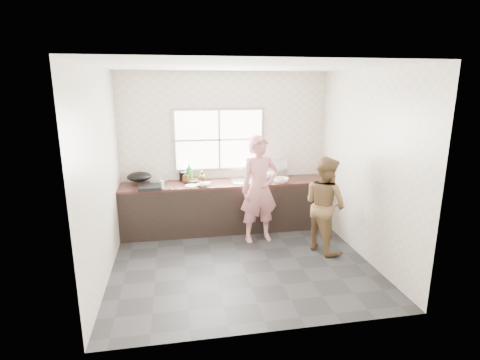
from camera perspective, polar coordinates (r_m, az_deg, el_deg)
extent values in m
cube|color=#28282A|center=(5.51, 0.18, -12.41)|extent=(3.60, 3.20, 0.01)
cube|color=silver|center=(4.93, 0.20, 17.02)|extent=(3.60, 3.20, 0.01)
cube|color=beige|center=(6.60, -2.33, 4.49)|extent=(3.60, 0.01, 2.70)
cube|color=silver|center=(5.05, -20.38, 0.58)|extent=(0.01, 3.20, 2.70)
cube|color=beige|center=(5.65, 18.51, 2.11)|extent=(0.01, 3.20, 2.70)
cube|color=beige|center=(3.54, 4.88, -4.18)|extent=(3.60, 0.01, 2.70)
cube|color=black|center=(6.53, -1.86, -4.13)|extent=(3.60, 0.62, 0.82)
cube|color=#391C17|center=(6.41, -1.89, -0.48)|extent=(3.60, 0.64, 0.04)
cube|color=silver|center=(6.46, 1.18, -0.12)|extent=(0.55, 0.45, 0.02)
cylinder|color=silver|center=(6.61, 0.85, 1.52)|extent=(0.02, 0.02, 0.30)
cube|color=#9EA0A5|center=(6.55, -3.20, 6.17)|extent=(1.60, 0.05, 1.10)
cube|color=white|center=(6.52, -3.17, 6.14)|extent=(1.50, 0.01, 1.00)
imported|color=#D58087|center=(5.97, 2.97, -1.96)|extent=(0.63, 0.46, 1.61)
imported|color=brown|center=(5.77, 12.82, -3.65)|extent=(0.77, 0.86, 1.46)
cylinder|color=black|center=(6.50, -7.00, 0.01)|extent=(0.54, 0.54, 0.04)
cube|color=#ADAFB3|center=(6.24, -5.33, -0.33)|extent=(0.18, 0.09, 0.01)
imported|color=white|center=(6.15, -5.68, -0.76)|extent=(0.24, 0.24, 0.05)
imported|color=white|center=(6.39, 6.23, -0.11)|extent=(0.28, 0.28, 0.07)
imported|color=silver|center=(6.25, 1.31, -0.36)|extent=(0.27, 0.27, 0.07)
cylinder|color=black|center=(6.55, -8.24, 0.61)|extent=(0.25, 0.25, 0.16)
cylinder|color=silver|center=(6.18, -7.40, -0.87)|extent=(0.28, 0.28, 0.02)
imported|color=#2C8732|center=(6.47, -7.76, 1.27)|extent=(0.17, 0.17, 0.34)
imported|color=#513314|center=(6.39, -8.25, 0.37)|extent=(0.10, 0.10, 0.18)
imported|color=#4F3513|center=(6.43, -5.82, 0.45)|extent=(0.15, 0.15, 0.16)
cylinder|color=silver|center=(6.24, -11.84, -0.51)|extent=(0.08, 0.08, 0.10)
cube|color=black|center=(6.14, -13.62, -1.07)|extent=(0.37, 0.37, 0.05)
ellipsoid|color=black|center=(6.42, -15.09, 0.50)|extent=(0.52, 0.52, 0.15)
cube|color=silver|center=(6.69, 4.97, 1.67)|extent=(0.50, 0.42, 0.32)
cylinder|color=#ADB0B4|center=(6.14, -11.11, -1.16)|extent=(0.29, 0.29, 0.01)
cylinder|color=#ACAFB3|center=(6.53, -12.40, -0.29)|extent=(0.32, 0.32, 0.01)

